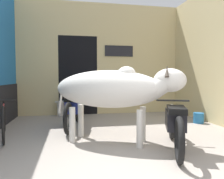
% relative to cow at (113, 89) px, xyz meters
% --- Properties ---
extents(ground_plane, '(30.00, 30.00, 0.00)m').
position_rel_cow_xyz_m(ground_plane, '(0.21, -1.43, -0.95)').
color(ground_plane, '#9E9389').
extents(wall_back_with_doorway, '(5.06, 0.93, 3.48)m').
position_rel_cow_xyz_m(wall_back_with_doorway, '(-0.07, 3.34, 0.58)').
color(wall_back_with_doorway, '#D1BC84').
rests_on(wall_back_with_doorway, ground_plane).
extents(cow, '(2.31, 1.49, 1.37)m').
position_rel_cow_xyz_m(cow, '(0.00, 0.00, 0.00)').
color(cow, silver).
rests_on(cow, ground_plane).
extents(motorcycle_near, '(0.82, 1.74, 0.76)m').
position_rel_cow_xyz_m(motorcycle_near, '(0.90, -0.57, -0.53)').
color(motorcycle_near, black).
rests_on(motorcycle_near, ground_plane).
extents(motorcycle_far, '(0.61, 1.85, 0.77)m').
position_rel_cow_xyz_m(motorcycle_far, '(-0.68, 1.27, -0.52)').
color(motorcycle_far, black).
rests_on(motorcycle_far, ground_plane).
extents(bicycle, '(0.56, 1.67, 0.68)m').
position_rel_cow_xyz_m(bicycle, '(-2.02, 0.71, -0.61)').
color(bicycle, black).
rests_on(bicycle, ground_plane).
extents(shopkeeper_seated, '(0.43, 0.34, 1.20)m').
position_rel_cow_xyz_m(shopkeeper_seated, '(-0.61, 2.67, -0.32)').
color(shopkeeper_seated, '#3D3842').
rests_on(shopkeeper_seated, ground_plane).
extents(plastic_stool, '(0.37, 0.37, 0.45)m').
position_rel_cow_xyz_m(plastic_stool, '(-1.01, 2.82, -0.71)').
color(plastic_stool, beige).
rests_on(plastic_stool, ground_plane).
extents(bucket, '(0.26, 0.26, 0.26)m').
position_rel_cow_xyz_m(bucket, '(2.45, 1.19, -0.82)').
color(bucket, '#23669E').
rests_on(bucket, ground_plane).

